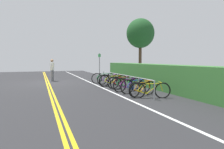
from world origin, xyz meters
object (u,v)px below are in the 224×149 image
pedestrian (52,68)px  bicycle_2 (111,80)px  bicycle_6 (128,84)px  bicycle_8 (142,88)px  bicycle_4 (122,82)px  bicycle_7 (136,86)px  bike_rack (122,78)px  bicycle_3 (113,81)px  bicycle_5 (126,83)px  tree_near_left (140,34)px  sign_post_near (99,64)px  bicycle_0 (104,78)px  bicycle_1 (109,79)px  bicycle_9 (150,90)px

pedestrian → bicycle_2: bearing=40.6°
bicycle_6 → bicycle_8: (1.37, 0.09, -0.03)m
bicycle_8 → bicycle_6: bearing=-176.4°
bicycle_4 → pedestrian: (-5.34, -3.59, 0.64)m
bicycle_7 → bike_rack: bearing=-177.5°
bicycle_3 → pedestrian: pedestrian is taller
bicycle_5 → bicycle_8: size_ratio=1.08×
tree_near_left → bike_rack: bearing=-35.7°
bike_rack → bicycle_3: 1.10m
bicycle_3 → sign_post_near: 3.49m
bicycle_6 → sign_post_near: size_ratio=0.82×
bike_rack → bicycle_0: bike_rack is taller
bike_rack → pedestrian: pedestrian is taller
sign_post_near → bicycle_1: bearing=1.9°
bicycle_3 → bicycle_5: size_ratio=1.02×
bicycle_4 → bicycle_9: bicycle_4 is taller
bicycle_0 → sign_post_near: 1.70m
bicycle_4 → bicycle_5: (0.56, 0.02, -0.01)m
bicycle_0 → bicycle_2: size_ratio=1.06×
bicycle_3 → sign_post_near: size_ratio=0.83×
bike_rack → pedestrian: size_ratio=4.12×
bike_rack → bicycle_2: size_ratio=4.06×
bicycle_1 → bicycle_6: bearing=-1.3°
pedestrian → sign_post_near: sign_post_near is taller
bicycle_1 → bicycle_3: bearing=-6.9°
bicycle_2 → tree_near_left: (-4.18, 4.28, 3.62)m
bike_rack → bicycle_3: bike_rack is taller
bicycle_0 → bicycle_9: size_ratio=1.07×
bicycle_2 → bicycle_6: size_ratio=0.97×
bicycle_2 → bicycle_5: bearing=6.1°
bicycle_0 → pedestrian: pedestrian is taller
bicycle_3 → bicycle_2: bearing=176.4°
bicycle_3 → bicycle_5: 1.37m
bicycle_9 → tree_near_left: size_ratio=0.32×
bicycle_2 → bicycle_8: bicycle_2 is taller
bicycle_8 → pedestrian: 8.77m
bicycle_4 → bicycle_7: (1.93, -0.02, 0.01)m
bike_rack → bicycle_8: bearing=0.8°
bicycle_5 → tree_near_left: (-6.10, 4.07, 3.66)m
bicycle_4 → pedestrian: bearing=-146.1°
bicycle_2 → bicycle_8: 4.02m
bike_rack → bicycle_5: (0.28, 0.11, -0.28)m
bicycle_6 → bike_rack: bearing=177.0°
bicycle_2 → pedestrian: pedestrian is taller
bicycle_1 → bicycle_5: bearing=2.0°
bicycle_7 → bicycle_4: bearing=179.4°
bicycle_2 → bicycle_9: (4.66, 0.17, -0.03)m
bicycle_8 → bicycle_3: bearing=-177.3°
bicycle_3 → bicycle_9: bearing=2.8°
bike_rack → bicycle_4: 0.40m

